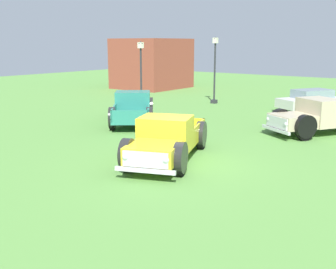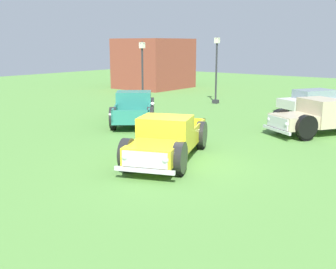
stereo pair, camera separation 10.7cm
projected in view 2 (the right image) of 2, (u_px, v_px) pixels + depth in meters
name	position (u px, v px, depth m)	size (l,w,h in m)	color
ground_plane	(175.00, 164.00, 14.26)	(80.00, 80.00, 0.00)	#5B9342
pickup_truck_foreground	(165.00, 141.00, 14.31)	(3.68, 5.53, 1.60)	yellow
pickup_truck_behind_left	(134.00, 107.00, 21.68)	(4.78, 5.26, 1.62)	#2D8475
pickup_truck_behind_right	(319.00, 117.00, 18.73)	(4.34, 5.50, 1.62)	#C6B793
sedan_distant_a	(312.00, 100.00, 24.88)	(3.34, 4.32, 1.34)	silver
lamp_post_near	(216.00, 69.00, 28.01)	(0.36, 0.36, 4.50)	#2D2D33
lamp_post_far	(142.00, 73.00, 26.16)	(0.36, 0.36, 4.19)	#2D2D33
brick_pavilion	(154.00, 63.00, 38.01)	(5.37, 5.96, 4.48)	brown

